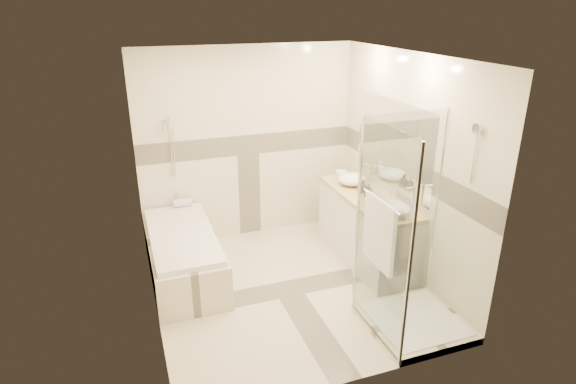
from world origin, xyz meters
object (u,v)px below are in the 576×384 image
object	(u,v)px
vessel_sink_near	(352,179)
amenity_bottle_a	(368,190)
vessel_sink_far	(394,209)
amenity_bottle_b	(363,186)
vanity	(366,228)
shower_enclosure	(404,280)
bathtub	(183,253)

from	to	relation	value
vessel_sink_near	amenity_bottle_a	world-z (taller)	amenity_bottle_a
vessel_sink_far	amenity_bottle_b	xyz separation A→B (m)	(0.00, 0.70, 0.01)
vanity	shower_enclosure	size ratio (longest dim) A/B	0.79
vanity	vessel_sink_far	size ratio (longest dim) A/B	4.50
vanity	vessel_sink_near	world-z (taller)	vessel_sink_near
bathtub	vessel_sink_far	distance (m)	2.40
shower_enclosure	vessel_sink_near	bearing A→B (deg)	80.70
bathtub	amenity_bottle_b	xyz separation A→B (m)	(2.13, -0.23, 0.62)
vessel_sink_far	vanity	bearing A→B (deg)	88.03
vessel_sink_far	amenity_bottle_a	xyz separation A→B (m)	(0.00, 0.56, 0.01)
vessel_sink_near	vessel_sink_far	bearing A→B (deg)	-90.00
amenity_bottle_a	bathtub	bearing A→B (deg)	170.17
amenity_bottle_a	vanity	bearing A→B (deg)	43.72
bathtub	shower_enclosure	bearing A→B (deg)	-41.10
vanity	amenity_bottle_a	bearing A→B (deg)	-136.28
vessel_sink_near	amenity_bottle_b	distance (m)	0.28
shower_enclosure	amenity_bottle_a	xyz separation A→B (m)	(0.27, 1.25, 0.42)
vessel_sink_near	amenity_bottle_a	distance (m)	0.41
vanity	vessel_sink_near	bearing A→B (deg)	92.90
bathtub	amenity_bottle_a	size ratio (longest dim) A/B	10.76
vessel_sink_near	vessel_sink_far	xyz separation A→B (m)	(0.00, -0.98, 0.00)
vessel_sink_near	vessel_sink_far	world-z (taller)	vessel_sink_far
vessel_sink_near	vessel_sink_far	size ratio (longest dim) A/B	0.99
vessel_sink_near	amenity_bottle_b	xyz separation A→B (m)	(0.00, -0.28, 0.01)
vanity	shower_enclosure	world-z (taller)	shower_enclosure
bathtub	amenity_bottle_a	world-z (taller)	amenity_bottle_a
vanity	amenity_bottle_b	distance (m)	0.52
amenity_bottle_b	vessel_sink_near	bearing A→B (deg)	90.00
bathtub	vanity	size ratio (longest dim) A/B	1.05
bathtub	vessel_sink_near	world-z (taller)	vessel_sink_near
bathtub	vanity	xyz separation A→B (m)	(2.15, -0.35, 0.12)
vessel_sink_near	amenity_bottle_a	xyz separation A→B (m)	(0.00, -0.41, 0.01)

